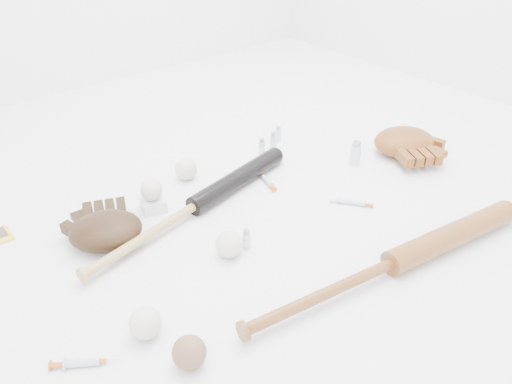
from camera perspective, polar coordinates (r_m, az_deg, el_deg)
bat_dark at (r=1.62m, az=-6.98°, el=-1.56°), size 0.91×0.25×0.07m
bat_wood at (r=1.43m, az=15.36°, el=-7.82°), size 1.01×0.23×0.07m
glove_dark at (r=1.55m, az=-16.79°, el=-4.18°), size 0.34×0.34×0.09m
glove_tan at (r=2.05m, az=16.60°, el=5.55°), size 0.39×0.39×0.10m
trading_card at (r=1.72m, az=-27.25°, el=-4.48°), size 0.07×0.09×0.01m
pedestal at (r=1.67m, az=-11.65°, el=-1.39°), size 0.09×0.09×0.04m
baseball_on_pedestal at (r=1.64m, az=-11.87°, el=0.26°), size 0.07×0.07×0.07m
baseball_left at (r=1.25m, az=-12.53°, el=-14.41°), size 0.08×0.08×0.08m
baseball_upper at (r=1.82m, az=-7.99°, el=2.63°), size 0.08×0.08×0.08m
baseball_mid at (r=1.44m, az=-3.10°, el=-5.99°), size 0.08×0.08×0.08m
baseball_aged at (r=1.17m, az=-7.64°, el=-17.72°), size 0.08×0.08×0.08m
syringe_0 at (r=1.25m, az=-19.21°, el=-17.95°), size 0.16×0.12×0.02m
syringe_1 at (r=1.70m, az=11.28°, el=-1.23°), size 0.10×0.13×0.02m
syringe_2 at (r=1.79m, az=1.28°, el=1.24°), size 0.07×0.15×0.02m
syringe_3 at (r=1.70m, az=10.34°, el=-1.09°), size 0.11×0.12×0.02m
vial_0 at (r=2.08m, az=2.55°, el=6.65°), size 0.02×0.02×0.06m
vial_1 at (r=2.01m, az=2.00°, el=5.88°), size 0.03×0.03×0.07m
vial_2 at (r=1.97m, az=0.67°, el=5.21°), size 0.03×0.03×0.07m
vial_3 at (r=1.93m, az=11.30°, el=4.40°), size 0.04×0.04×0.09m
vial_4 at (r=1.47m, az=-1.08°, el=-5.39°), size 0.03×0.03×0.06m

